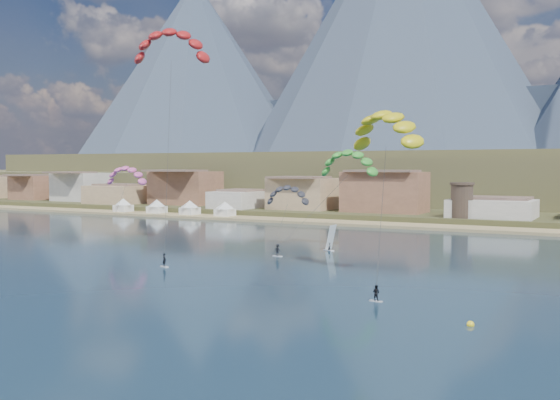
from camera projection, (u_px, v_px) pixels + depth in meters
The scene contains 12 objects.
ground at pixel (111, 326), 58.97m from camera, with size 2400.00×2400.00×0.00m, color black.
beach at pixel (432, 227), 151.77m from camera, with size 2200.00×12.00×0.90m.
town at pixel (309, 189), 184.58m from camera, with size 400.00×24.00×12.00m.
watchtower at pixel (462, 200), 156.06m from camera, with size 5.82×5.82×8.60m.
beach_tents at pixel (172, 203), 188.20m from camera, with size 43.40×6.40×5.00m.
kitesurfer_red at pixel (171, 41), 109.30m from camera, with size 18.12×20.67×40.16m.
kitesurfer_yellow at pixel (386, 124), 83.32m from camera, with size 12.24×19.64×24.70m.
kitesurfer_green at pixel (348, 160), 113.03m from camera, with size 12.40×16.96×21.10m.
distant_kite_pink at pixel (126, 172), 147.40m from camera, with size 10.37×7.00×16.50m.
distant_kite_dark at pixel (288, 192), 117.20m from camera, with size 8.55×6.42×13.26m.
windsurfer at pixel (330, 242), 111.45m from camera, with size 2.82×2.79×4.47m.
buoy at pixel (470, 325), 58.95m from camera, with size 0.70×0.70×0.70m.
Camera 1 is at (41.51, -43.71, 14.53)m, focal length 41.64 mm.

